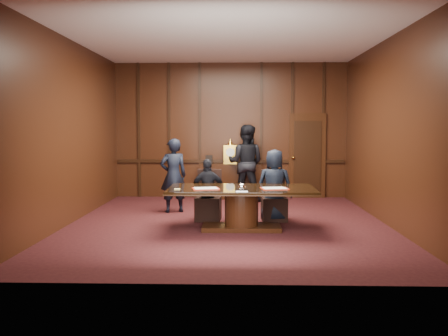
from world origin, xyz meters
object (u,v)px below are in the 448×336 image
witness_right (246,163)px  sideboard (230,180)px  signatory_left (208,190)px  signatory_right (275,185)px  witness_left (173,176)px  conference_table (241,201)px

witness_right → sideboard: bearing=-28.2°
signatory_left → signatory_right: bearing=170.0°
witness_left → witness_right: (1.59, 1.68, 0.15)m
witness_right → signatory_left: bearing=87.6°
witness_left → conference_table: bearing=110.7°
signatory_right → witness_left: bearing=-15.0°
signatory_right → witness_left: (-2.11, 0.92, 0.09)m
witness_left → witness_right: bearing=-153.0°
signatory_right → witness_right: size_ratio=0.74×
conference_table → signatory_left: bearing=129.1°
witness_left → witness_right: size_ratio=0.84×
sideboard → conference_table: sideboard is taller
witness_left → signatory_left: bearing=111.7°
conference_table → witness_left: witness_left is taller
sideboard → signatory_right: (0.91, -2.96, 0.22)m
signatory_left → witness_right: bearing=-116.8°
sideboard → conference_table: 3.77m
sideboard → witness_right: witness_right is taller
conference_table → witness_left: size_ratio=1.64×
conference_table → sideboard: bearing=93.9°
signatory_right → witness_left: witness_left is taller
sideboard → witness_left: size_ratio=1.00×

